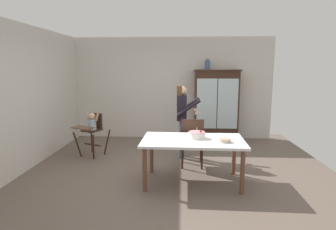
{
  "coord_description": "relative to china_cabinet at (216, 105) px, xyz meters",
  "views": [
    {
      "loc": [
        0.28,
        -4.84,
        1.89
      ],
      "look_at": [
        -0.01,
        0.7,
        0.95
      ],
      "focal_mm": 29.57,
      "sensor_mm": 36.0,
      "label": 1
    }
  ],
  "objects": [
    {
      "name": "adult_person",
      "position": [
        -0.88,
        -1.46,
        0.03
      ],
      "size": [
        0.5,
        0.48,
        1.53
      ],
      "rotation": [
        0.0,
        0.0,
        1.55
      ],
      "color": "#3D4C6B",
      "rests_on": "ground_plane"
    },
    {
      "name": "wall_left",
      "position": [
        -3.79,
        -2.37,
        0.42
      ],
      "size": [
        0.06,
        5.32,
        2.7
      ],
      "primitive_type": "cube",
      "color": "beige",
      "rests_on": "ground_plane"
    },
    {
      "name": "wall_back",
      "position": [
        -1.16,
        0.26,
        0.42
      ],
      "size": [
        5.32,
        0.06,
        2.7
      ],
      "primitive_type": "cube",
      "color": "beige",
      "rests_on": "ground_plane"
    },
    {
      "name": "dining_chair_far_side",
      "position": [
        -0.69,
        -2.09,
        -0.38
      ],
      "size": [
        0.45,
        0.45,
        0.96
      ],
      "rotation": [
        0.0,
        0.0,
        3.13
      ],
      "color": "#382116",
      "rests_on": "ground_plane"
    },
    {
      "name": "dining_table",
      "position": [
        -0.7,
        -2.79,
        -0.28
      ],
      "size": [
        1.68,
        1.0,
        0.74
      ],
      "color": "silver",
      "rests_on": "ground_plane"
    },
    {
      "name": "serving_bowl",
      "position": [
        -0.21,
        -2.93,
        -0.17
      ],
      "size": [
        0.18,
        0.18,
        0.05
      ],
      "primitive_type": "cylinder",
      "color": "#C6AD93",
      "rests_on": "dining_table"
    },
    {
      "name": "ceramic_vase",
      "position": [
        -0.25,
        0.0,
        1.04
      ],
      "size": [
        0.13,
        0.13,
        0.27
      ],
      "color": "#3D567F",
      "rests_on": "china_cabinet"
    },
    {
      "name": "ground_plane",
      "position": [
        -1.16,
        -2.37,
        -0.93
      ],
      "size": [
        6.24,
        6.24,
        0.0
      ],
      "primitive_type": "plane",
      "color": "#66564C"
    },
    {
      "name": "birthday_cake",
      "position": [
        -0.64,
        -2.71,
        -0.14
      ],
      "size": [
        0.28,
        0.28,
        0.19
      ],
      "color": "white",
      "rests_on": "dining_table"
    },
    {
      "name": "china_cabinet",
      "position": [
        0.0,
        0.0,
        0.0
      ],
      "size": [
        1.17,
        0.48,
        1.86
      ],
      "color": "#382116",
      "rests_on": "ground_plane"
    },
    {
      "name": "high_chair_with_toddler",
      "position": [
        -2.82,
        -1.48,
        -0.28
      ],
      "size": [
        0.75,
        0.82,
        0.95
      ],
      "rotation": [
        0.0,
        0.0,
        -0.41
      ],
      "color": "#382116",
      "rests_on": "ground_plane"
    }
  ]
}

